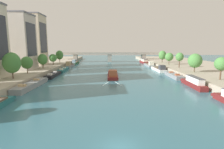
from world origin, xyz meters
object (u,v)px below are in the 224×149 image
(tree_right_end_of_row, at_px, (162,55))
(bridge_far, at_px, (110,56))
(barge_midriver, at_px, (113,74))
(tree_right_nearest, at_px, (180,57))
(tree_left_far, at_px, (27,63))
(moored_boat_left_second, at_px, (63,70))
(moored_boat_right_far, at_px, (194,83))
(moored_boat_left_lone, at_px, (70,65))
(moored_boat_right_gap_after, at_px, (173,75))
(tree_left_by_lamp, at_px, (60,55))
(moored_boat_left_end, at_px, (75,63))
(tree_left_midway, at_px, (43,59))
(moored_boat_right_second, at_px, (149,65))
(moored_boat_right_lone, at_px, (159,69))
(moored_boat_left_near, at_px, (31,85))
(tree_right_by_lamp, at_px, (195,61))
(tree_left_nearest, at_px, (12,63))
(tree_left_distant, at_px, (53,58))
(moored_boat_right_midway, at_px, (144,61))
(tree_right_far, at_px, (221,64))
(moored_boat_left_far, at_px, (53,75))

(tree_right_end_of_row, xyz_separation_m, bridge_far, (-29.00, 25.95, -1.65))
(barge_midriver, height_order, tree_right_nearest, tree_right_nearest)
(tree_left_far, distance_m, tree_right_end_of_row, 68.83)
(tree_right_end_of_row, bearing_deg, moored_boat_left_second, -159.69)
(moored_boat_right_far, bearing_deg, moored_boat_left_lone, 132.21)
(barge_midriver, height_order, moored_boat_right_gap_after, barge_midriver)
(tree_left_by_lamp, relative_size, tree_right_nearest, 1.06)
(moored_boat_left_end, bearing_deg, tree_left_midway, -99.74)
(moored_boat_right_second, bearing_deg, moored_boat_left_lone, -177.88)
(barge_midriver, xyz_separation_m, tree_right_end_of_row, (28.53, 34.60, 5.14))
(moored_boat_right_lone, distance_m, tree_left_midway, 49.86)
(moored_boat_right_gap_after, bearing_deg, moored_boat_left_lone, 143.04)
(moored_boat_left_near, height_order, tree_left_midway, tree_left_midway)
(tree_right_end_of_row, relative_size, bridge_far, 0.09)
(moored_boat_right_gap_after, bearing_deg, tree_right_nearest, 60.89)
(moored_boat_right_gap_after, height_order, tree_left_by_lamp, tree_left_by_lamp)
(moored_boat_right_second, xyz_separation_m, tree_right_by_lamp, (7.54, -35.34, 5.06))
(tree_left_nearest, bearing_deg, moored_boat_right_second, 43.20)
(tree_left_nearest, xyz_separation_m, tree_right_end_of_row, (56.93, 47.93, -0.35))
(tree_left_distant, bearing_deg, moored_boat_right_gap_after, -25.39)
(moored_boat_left_lone, distance_m, tree_left_by_lamp, 7.94)
(moored_boat_left_second, bearing_deg, tree_left_by_lamp, 109.10)
(moored_boat_left_second, relative_size, moored_boat_right_lone, 0.92)
(moored_boat_left_near, height_order, moored_boat_left_lone, moored_boat_left_lone)
(tree_left_distant, bearing_deg, bridge_far, 54.44)
(moored_boat_right_second, relative_size, tree_left_midway, 2.41)
(barge_midriver, relative_size, moored_boat_right_gap_after, 1.31)
(moored_boat_right_midway, distance_m, tree_left_midway, 64.26)
(moored_boat_left_second, relative_size, moored_boat_right_second, 0.98)
(tree_right_far, bearing_deg, tree_left_far, 167.56)
(moored_boat_left_end, bearing_deg, moored_boat_right_far, -55.42)
(moored_boat_right_gap_after, distance_m, tree_left_by_lamp, 60.35)
(moored_boat_right_far, relative_size, tree_right_nearest, 2.05)
(moored_boat_right_second, xyz_separation_m, tree_left_by_lamp, (-48.67, -0.00, 5.34))
(tree_left_midway, distance_m, tree_left_by_lamp, 23.57)
(moored_boat_left_end, height_order, tree_left_by_lamp, tree_left_by_lamp)
(moored_boat_left_lone, bearing_deg, tree_left_by_lamp, 164.38)
(moored_boat_right_gap_after, distance_m, tree_right_by_lamp, 8.76)
(moored_boat_right_lone, xyz_separation_m, tree_right_nearest, (7.48, -3.66, 5.55))
(tree_left_distant, distance_m, tree_left_by_lamp, 10.93)
(moored_boat_left_end, xyz_separation_m, tree_right_nearest, (50.49, -35.18, 5.59))
(moored_boat_right_lone, distance_m, tree_left_distant, 49.78)
(moored_boat_left_lone, distance_m, moored_boat_left_end, 14.97)
(moored_boat_right_gap_after, distance_m, moored_boat_right_midway, 51.27)
(tree_left_by_lamp, bearing_deg, tree_left_far, -91.59)
(tree_right_by_lamp, xyz_separation_m, tree_right_end_of_row, (0.01, 36.90, 0.08))
(moored_boat_right_midway, bearing_deg, moored_boat_left_second, -141.93)
(moored_boat_right_far, relative_size, tree_left_far, 2.31)
(moored_boat_left_far, bearing_deg, tree_left_nearest, -114.66)
(moored_boat_left_lone, distance_m, tree_right_far, 69.89)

